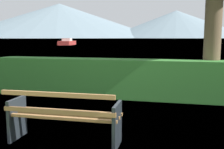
% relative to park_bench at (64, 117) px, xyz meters
% --- Properties ---
extents(ground_plane, '(1400.00, 1400.00, 0.00)m').
position_rel_park_bench_xyz_m(ground_plane, '(-0.00, 0.06, -0.43)').
color(ground_plane, '#4C6B33').
extents(water_surface, '(620.00, 620.00, 0.00)m').
position_rel_park_bench_xyz_m(water_surface, '(-0.00, 309.27, -0.43)').
color(water_surface, '#7A99A8').
rests_on(water_surface, ground_plane).
extents(park_bench, '(1.76, 0.59, 0.87)m').
position_rel_park_bench_xyz_m(park_bench, '(0.00, 0.00, 0.00)').
color(park_bench, olive).
rests_on(park_bench, ground_plane).
extents(hedge_row, '(6.87, 0.68, 1.06)m').
position_rel_park_bench_xyz_m(hedge_row, '(-0.00, 3.42, 0.10)').
color(hedge_row, '#2D6B28').
rests_on(hedge_row, ground_plane).
extents(tender_far, '(3.33, 6.70, 1.47)m').
position_rel_park_bench_xyz_m(tender_far, '(-21.05, 50.29, 0.11)').
color(tender_far, '#B2332D').
rests_on(tender_far, water_surface).
extents(distant_hills, '(944.79, 474.08, 71.91)m').
position_rel_park_bench_xyz_m(distant_hills, '(-1.44, 562.44, 33.87)').
color(distant_hills, slate).
rests_on(distant_hills, ground_plane).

